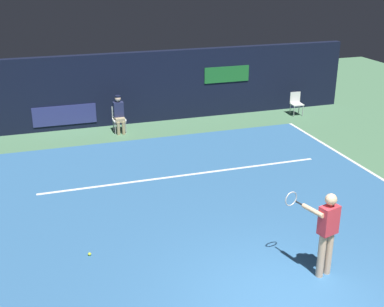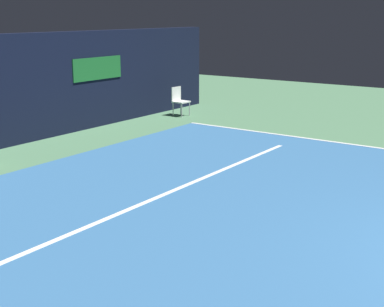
# 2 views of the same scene
# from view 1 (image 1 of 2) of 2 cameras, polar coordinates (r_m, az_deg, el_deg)

# --- Properties ---
(ground_plane) EXTENTS (31.95, 31.95, 0.00)m
(ground_plane) POSITION_cam_1_polar(r_m,az_deg,el_deg) (12.45, 1.65, -5.74)
(ground_plane) COLOR #4C7A56
(court_surface) EXTENTS (10.31, 10.25, 0.01)m
(court_surface) POSITION_cam_1_polar(r_m,az_deg,el_deg) (12.45, 1.65, -5.72)
(court_surface) COLOR #336699
(court_surface) RESTS_ON ground
(line_sideline_left) EXTENTS (0.10, 10.25, 0.01)m
(line_sideline_left) POSITION_cam_1_polar(r_m,az_deg,el_deg) (14.80, 20.64, -2.56)
(line_sideline_left) COLOR white
(line_sideline_left) RESTS_ON court_surface
(line_service) EXTENTS (8.04, 0.10, 0.01)m
(line_service) POSITION_cam_1_polar(r_m,az_deg,el_deg) (13.98, -0.80, -2.50)
(line_service) COLOR white
(line_service) RESTS_ON court_surface
(back_wall) EXTENTS (16.32, 0.33, 2.60)m
(back_wall) POSITION_cam_1_polar(r_m,az_deg,el_deg) (18.46, -5.75, 7.54)
(back_wall) COLOR black
(back_wall) RESTS_ON ground
(tennis_player) EXTENTS (0.80, 0.93, 1.73)m
(tennis_player) POSITION_cam_1_polar(r_m,az_deg,el_deg) (9.67, 15.16, -8.39)
(tennis_player) COLOR #DBAD89
(tennis_player) RESTS_ON ground
(line_judge_on_chair) EXTENTS (0.45, 0.53, 1.32)m
(line_judge_on_chair) POSITION_cam_1_polar(r_m,az_deg,el_deg) (17.46, -8.38, 4.53)
(line_judge_on_chair) COLOR white
(line_judge_on_chair) RESTS_ON ground
(courtside_chair_near) EXTENTS (0.46, 0.44, 0.88)m
(courtside_chair_near) POSITION_cam_1_polar(r_m,az_deg,el_deg) (19.82, 11.86, 5.78)
(courtside_chair_near) COLOR white
(courtside_chair_near) RESTS_ON ground
(tennis_ball) EXTENTS (0.07, 0.07, 0.07)m
(tennis_ball) POSITION_cam_1_polar(r_m,az_deg,el_deg) (10.59, -11.67, -11.23)
(tennis_ball) COLOR #CCE033
(tennis_ball) RESTS_ON court_surface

